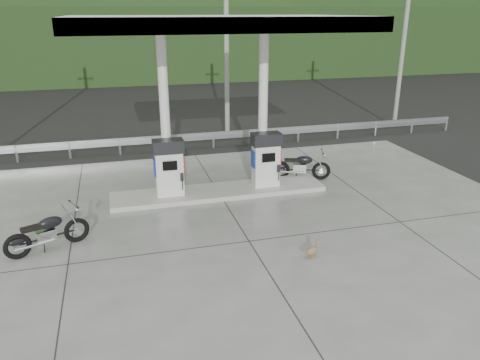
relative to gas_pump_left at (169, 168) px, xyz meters
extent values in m
plane|color=black|center=(1.60, -2.50, -1.07)|extent=(160.00, 160.00, 0.00)
cube|color=slate|center=(1.60, -2.50, -1.06)|extent=(18.00, 14.00, 0.02)
cube|color=#A19D96|center=(1.60, 0.00, -0.98)|extent=(7.00, 1.40, 0.15)
cylinder|color=white|center=(0.00, 0.40, 1.60)|extent=(0.30, 0.30, 5.00)
cylinder|color=white|center=(3.20, 0.40, 1.60)|extent=(0.30, 0.30, 5.00)
cube|color=silver|center=(1.60, 0.00, 4.30)|extent=(8.50, 5.00, 0.40)
cube|color=black|center=(1.60, 9.00, -1.07)|extent=(60.00, 7.00, 0.01)
cylinder|color=gray|center=(3.60, 7.00, 2.93)|extent=(0.22, 0.22, 8.00)
cylinder|color=gray|center=(12.60, 7.00, 2.93)|extent=(0.22, 0.22, 8.00)
cube|color=black|center=(1.60, 27.50, 1.93)|extent=(80.00, 6.00, 6.00)
camera|label=1|loc=(-1.52, -14.01, 4.65)|focal=35.00mm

